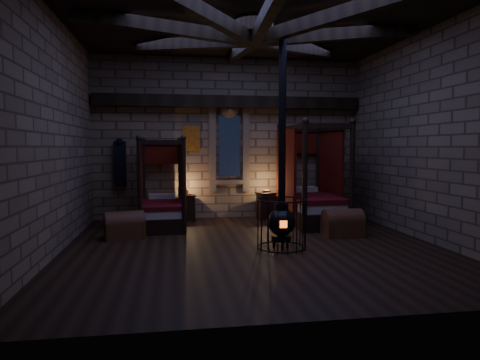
{
  "coord_description": "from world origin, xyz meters",
  "views": [
    {
      "loc": [
        -1.49,
        -7.79,
        1.87
      ],
      "look_at": [
        -0.16,
        0.6,
        1.22
      ],
      "focal_mm": 32.0,
      "sensor_mm": 36.0,
      "label": 1
    }
  ],
  "objects": [
    {
      "name": "trunk_right",
      "position": [
        2.04,
        0.68,
        0.26
      ],
      "size": [
        0.81,
        0.52,
        0.59
      ],
      "rotation": [
        0.0,
        0.0,
        0.01
      ],
      "color": "#5B311C",
      "rests_on": "ground"
    },
    {
      "name": "nightstand_right",
      "position": [
        0.91,
        3.04,
        0.36
      ],
      "size": [
        0.53,
        0.51,
        0.76
      ],
      "rotation": [
        0.0,
        0.0,
        0.25
      ],
      "color": "black",
      "rests_on": "ground"
    },
    {
      "name": "stove",
      "position": [
        0.48,
        -0.24,
        0.59
      ],
      "size": [
        0.91,
        0.91,
        4.05
      ],
      "rotation": [
        0.0,
        0.0,
        -0.11
      ],
      "color": "black",
      "rests_on": "ground"
    },
    {
      "name": "room",
      "position": [
        -0.0,
        0.09,
        3.74
      ],
      "size": [
        7.02,
        7.02,
        4.29
      ],
      "color": "black",
      "rests_on": "ground"
    },
    {
      "name": "trunk_left",
      "position": [
        -2.48,
        1.16,
        0.25
      ],
      "size": [
        0.88,
        0.68,
        0.57
      ],
      "rotation": [
        0.0,
        0.0,
        0.26
      ],
      "color": "#5B311C",
      "rests_on": "ground"
    },
    {
      "name": "bed_right",
      "position": [
        1.87,
        2.29,
        0.59
      ],
      "size": [
        1.23,
        2.3,
        2.39
      ],
      "rotation": [
        0.0,
        0.0,
        0.01
      ],
      "color": "black",
      "rests_on": "ground"
    },
    {
      "name": "bed_left",
      "position": [
        -1.74,
        2.36,
        0.5
      ],
      "size": [
        1.07,
        1.97,
        2.03
      ],
      "rotation": [
        0.0,
        0.0,
        0.02
      ],
      "color": "black",
      "rests_on": "ground"
    },
    {
      "name": "nightstand_left",
      "position": [
        -1.14,
        3.13,
        0.34
      ],
      "size": [
        0.45,
        0.44,
        0.81
      ],
      "rotation": [
        0.0,
        0.0,
        0.11
      ],
      "color": "black",
      "rests_on": "ground"
    }
  ]
}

